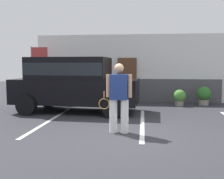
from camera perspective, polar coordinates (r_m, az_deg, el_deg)
name	(u,v)px	position (r m, az deg, el deg)	size (l,w,h in m)	color
ground_plane	(126,135)	(6.85, 2.99, -9.77)	(40.00, 40.00, 0.00)	#2D2D33
parking_stripe_0	(50,120)	(8.81, -13.15, -6.47)	(0.12, 4.40, 0.01)	silver
parking_stripe_1	(142,123)	(8.29, 6.50, -7.10)	(0.12, 4.40, 0.01)	silver
house_frontage	(135,70)	(12.95, 4.86, 4.12)	(9.58, 0.40, 3.21)	white
parked_suv	(74,82)	(10.13, -8.20, 1.68)	(4.69, 2.36, 2.05)	black
tennis_player_man	(119,97)	(6.95, 1.46, -1.65)	(0.92, 0.29, 1.82)	white
potted_plant_by_porch	(179,97)	(11.88, 14.21, -1.53)	(0.54, 0.54, 0.71)	gray
potted_plant_secondary	(204,95)	(12.38, 19.06, -1.10)	(0.62, 0.62, 0.82)	gray
flag_pole	(36,63)	(12.86, -16.01, 5.40)	(0.80, 0.07, 2.63)	silver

